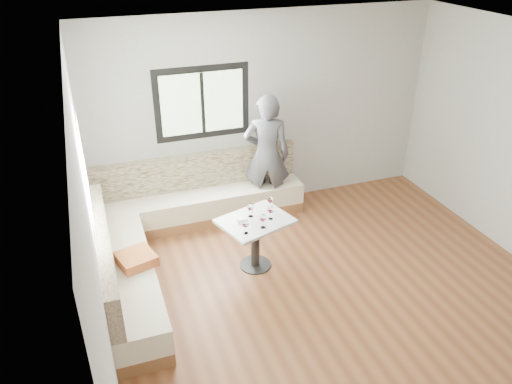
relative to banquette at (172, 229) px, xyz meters
The scene contains 10 objects.
room 2.42m from the banquette, 45.80° to the right, with size 5.01×5.01×2.81m.
banquette is the anchor object (origin of this frame).
table 1.13m from the banquette, 36.80° to the right, with size 0.96×0.84×0.66m.
person 1.70m from the banquette, 20.57° to the left, with size 0.65×0.43×1.78m, color #4A4950.
olive_ramekin 1.04m from the banquette, 41.08° to the right, with size 0.11×0.11×0.04m.
wine_glass_a 1.23m from the banquette, 52.46° to the right, with size 0.08×0.08×0.17m.
wine_glass_b 1.34m from the banquette, 42.90° to the right, with size 0.08×0.08×0.17m.
wine_glass_c 1.36m from the banquette, 33.40° to the right, with size 0.08×0.08×0.17m.
wine_glass_d 1.14m from the banquette, 33.48° to the right, with size 0.08×0.08×0.17m.
wine_glass_e 1.33m from the banquette, 22.57° to the right, with size 0.08×0.08×0.17m.
Camera 1 is at (-2.38, -3.79, 3.76)m, focal length 35.00 mm.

